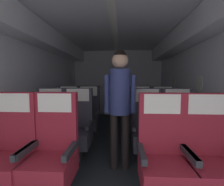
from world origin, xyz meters
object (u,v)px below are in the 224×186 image
object	(u,v)px
seat_a_right_window	(163,159)
seat_c_left_window	(68,116)
seat_a_left_window	(10,155)
seat_b_left_window	(49,129)
seat_a_left_aisle	(52,155)
seat_b_right_aisle	(178,131)
seat_b_left_aisle	(77,129)
flight_attendant	(120,96)
seat_b_right_window	(147,130)
seat_c_right_window	(140,117)
seat_c_right_aisle	(163,117)
seat_c_left_aisle	(88,116)
seat_a_right_aisle	(210,160)

from	to	relation	value
seat_a_right_window	seat_c_left_window	size ratio (longest dim) A/B	1.00
seat_a_left_window	seat_b_left_window	distance (m)	0.89
seat_a_left_aisle	seat_b_right_aisle	size ratio (longest dim) A/B	1.00
seat_a_right_window	seat_b_left_aisle	size ratio (longest dim) A/B	1.00
seat_b_left_window	flight_attendant	size ratio (longest dim) A/B	0.68
seat_a_left_window	seat_b_right_window	world-z (taller)	same
seat_a_left_aisle	seat_b_left_window	world-z (taller)	same
seat_a_right_window	seat_c_right_window	world-z (taller)	same
seat_a_right_window	seat_b_right_window	world-z (taller)	same
seat_b_left_window	seat_b_right_aisle	bearing A→B (deg)	0.19
seat_a_left_window	seat_c_right_window	distance (m)	2.37
seat_c_right_window	flight_attendant	bearing A→B (deg)	-110.18
seat_b_left_window	seat_b_right_window	distance (m)	1.54
seat_a_left_aisle	seat_b_right_window	xyz separation A→B (m)	(1.11, 0.86, 0.00)
seat_b_right_window	seat_c_right_aisle	world-z (taller)	same
seat_a_left_window	seat_b_right_aisle	world-z (taller)	same
seat_a_left_window	seat_b_right_aisle	bearing A→B (deg)	23.88
seat_a_left_aisle	flight_attendant	distance (m)	1.08
seat_c_right_window	seat_c_left_window	bearing A→B (deg)	-179.45
seat_c_left_window	seat_c_right_window	xyz separation A→B (m)	(1.54, 0.01, 0.00)
seat_b_left_aisle	seat_c_left_aisle	size ratio (longest dim) A/B	1.00
seat_b_left_window	seat_b_left_aisle	bearing A→B (deg)	1.27
seat_b_right_aisle	seat_c_right_window	distance (m)	1.01
seat_a_right_window	seat_b_left_aisle	bearing A→B (deg)	141.28
seat_c_left_aisle	flight_attendant	world-z (taller)	flight_attendant
seat_c_right_aisle	seat_c_left_aisle	bearing A→B (deg)	-180.00
seat_a_left_aisle	seat_c_right_window	xyz separation A→B (m)	(1.11, 1.77, 0.00)
seat_b_left_aisle	seat_b_left_window	bearing A→B (deg)	-178.73
flight_attendant	seat_b_left_aisle	bearing A→B (deg)	-15.07
seat_b_left_window	seat_c_left_window	distance (m)	0.89
seat_b_left_aisle	seat_a_right_window	bearing A→B (deg)	-38.72
seat_b_left_window	seat_c_right_aisle	bearing A→B (deg)	23.76
seat_a_right_window	seat_c_left_window	world-z (taller)	same
seat_a_right_window	seat_b_right_window	bearing A→B (deg)	91.08
flight_attendant	seat_c_right_window	bearing A→B (deg)	-105.41
seat_a_left_aisle	seat_c_left_aisle	distance (m)	1.75
seat_c_right_aisle	flight_attendant	world-z (taller)	flight_attendant
seat_a_right_aisle	seat_b_left_window	size ratio (longest dim) A/B	1.00
seat_b_left_window	seat_c_left_aisle	bearing A→B (deg)	63.59
seat_a_left_aisle	seat_a_right_window	distance (m)	1.12
seat_c_left_window	seat_c_right_window	distance (m)	1.54
seat_a_left_aisle	seat_b_left_window	distance (m)	0.97
seat_a_right_window	seat_b_left_window	bearing A→B (deg)	150.50
seat_a_right_aisle	seat_c_right_window	size ratio (longest dim) A/B	1.00
seat_a_left_window	seat_b_left_aisle	world-z (taller)	same
seat_b_right_aisle	seat_a_right_window	bearing A→B (deg)	-116.92
seat_b_left_aisle	seat_b_right_window	bearing A→B (deg)	-0.70
flight_attendant	seat_a_left_aisle	bearing A→B (deg)	47.33
seat_b_left_window	seat_b_right_aisle	size ratio (longest dim) A/B	1.00
seat_a_right_window	seat_b_left_aisle	xyz separation A→B (m)	(-1.11, 0.89, 0.00)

